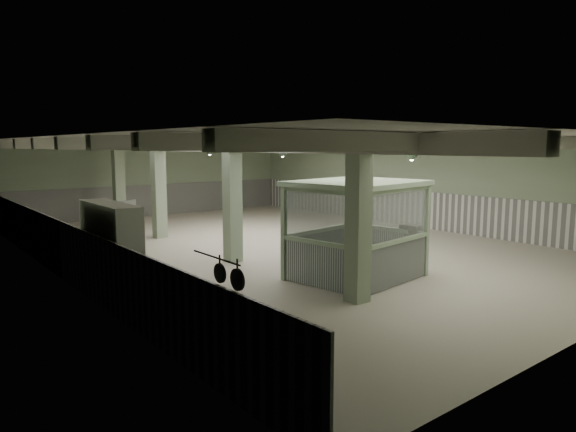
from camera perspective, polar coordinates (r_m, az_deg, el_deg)
floor at (r=17.37m, az=-0.89°, el=-3.33°), size 20.00×20.00×0.00m
ceiling at (r=17.05m, az=-0.92°, el=8.62°), size 14.00×20.00×0.02m
wall_back at (r=25.76m, az=-14.61°, el=4.08°), size 14.00×0.02×3.60m
wall_left at (r=14.03m, az=-24.23°, el=0.76°), size 0.02×20.00×3.60m
wall_right at (r=22.08m, az=13.69°, el=3.53°), size 0.02×20.00×3.60m
wainscot_left at (r=14.19m, az=-23.89°, el=-3.44°), size 0.05×19.90×1.50m
wainscot_right at (r=22.15m, az=13.57°, el=0.82°), size 0.05×19.90×1.50m
wainscot_back at (r=25.82m, az=-14.51°, el=1.75°), size 13.90×0.05×1.50m
girder at (r=15.65m, az=-8.26°, el=7.82°), size 0.45×19.90×0.40m
beam_a at (r=12.00m, az=21.65°, el=7.59°), size 13.90×0.35×0.32m
beam_b at (r=13.43m, az=12.31°, el=7.92°), size 13.90×0.35×0.32m
beam_c at (r=15.14m, az=4.91°, el=8.03°), size 13.90×0.35×0.32m
beam_d at (r=17.05m, az=-0.92°, el=8.02°), size 13.90×0.35×0.32m
beam_e at (r=19.09m, az=-5.53°, el=7.96°), size 13.90×0.35×0.32m
beam_f at (r=21.24m, az=-9.23°, el=7.87°), size 13.90×0.35×0.32m
beam_g at (r=23.45m, az=-12.25°, el=7.78°), size 13.90×0.35×0.32m
column_a at (r=11.00m, az=7.83°, el=-0.37°), size 0.42×0.42×3.60m
column_b at (r=14.88m, az=-6.21°, el=1.76°), size 0.42×0.42×3.60m
column_c at (r=19.28m, az=-14.17°, el=2.94°), size 0.42×0.42×3.60m
column_d at (r=22.97m, az=-18.30°, el=3.52°), size 0.42×0.42×3.60m
hook_rail at (r=7.02m, az=-8.05°, el=-4.60°), size 0.02×1.20×0.02m
pendant_front at (r=13.82m, az=13.59°, el=6.33°), size 0.44×0.44×0.22m
pendant_mid at (r=17.75m, az=-0.61°, el=6.82°), size 0.44×0.44×0.22m
pendant_back at (r=21.92m, az=-8.71°, el=6.91°), size 0.44×0.44×0.22m
prep_counter at (r=9.45m, az=-12.73°, el=-10.19°), size 0.92×5.25×0.91m
pitcher_near at (r=8.90m, az=-11.09°, el=-7.34°), size 0.23×0.26×0.29m
pitcher_far at (r=9.97m, az=-15.23°, el=-5.80°), size 0.28×0.30×0.30m
veg_colander at (r=11.13m, az=-16.73°, el=-4.75°), size 0.55×0.55×0.19m
orange_bowl at (r=9.08m, az=-12.55°, el=-7.74°), size 0.29×0.29×0.09m
skillet_near at (r=6.71m, az=-5.64°, el=-7.05°), size 0.04×0.30×0.30m
skillet_far at (r=7.08m, az=-7.58°, el=-6.31°), size 0.04×0.27×0.27m
walkin_cooler at (r=11.66m, az=-18.89°, el=-4.00°), size 1.10×2.29×2.10m
guard_booth at (r=13.03m, az=7.64°, el=0.44°), size 3.44×3.04×2.49m
filing_cabinet at (r=14.14m, az=13.60°, el=-3.50°), size 0.41×0.59×1.27m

